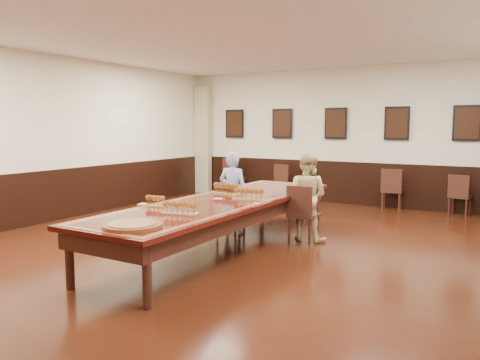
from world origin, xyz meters
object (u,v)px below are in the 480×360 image
Objects in this scene: spare_chair_b at (286,182)px; spare_chair_d at (460,195)px; spare_chair_c at (392,189)px; chair_man at (231,209)px; carved_platter at (132,225)px; person_man at (233,193)px; conference_table at (223,209)px; chair_woman at (304,213)px; spare_chair_a at (235,177)px; person_woman at (307,197)px.

spare_chair_d is (3.93, 0.05, -0.02)m from spare_chair_b.
chair_man is at bearing 58.64° from spare_chair_c.
chair_man is at bearing 101.29° from carved_platter.
person_man is 1.08m from conference_table.
spare_chair_a is at bearing -45.43° from chair_woman.
carved_platter is at bearing 78.72° from chair_woman.
chair_woman is at bearing 78.15° from carved_platter.
person_woman is (3.49, -3.52, 0.22)m from spare_chair_a.
chair_woman is 1.01× the size of spare_chair_b.
conference_table is (-0.84, -1.09, 0.15)m from chair_woman.
conference_table is at bearing 67.63° from spare_chair_d.
spare_chair_c is at bearing -121.08° from chair_man.
spare_chair_d is at bearing -135.74° from person_man.
spare_chair_a reaches higher than spare_chair_b.
spare_chair_a reaches higher than chair_woman.
spare_chair_c is at bearing -121.76° from person_man.
spare_chair_c reaches higher than spare_chair_d.
person_man is (0.73, -3.69, 0.26)m from spare_chair_b.
spare_chair_a is 0.70× the size of person_woman.
conference_table is at bearing 67.71° from spare_chair_c.
chair_woman is 1.30m from person_man.
spare_chair_c is at bearing -98.69° from person_woman.
conference_table is at bearing 55.11° from person_woman.
conference_table is (0.43, -0.99, -0.10)m from person_man.
spare_chair_c reaches higher than carved_platter.
spare_chair_a is at bearing -44.64° from person_woman.
carved_platter is at bearing 111.32° from spare_chair_b.
spare_chair_c is at bearing 10.40° from spare_chair_d.
spare_chair_a reaches higher than spare_chair_c.
person_woman reaches higher than spare_chair_b.
chair_man is at bearing 13.32° from person_woman.
spare_chair_d is (1.36, 0.06, -0.03)m from spare_chair_c.
chair_woman is 1.35× the size of carved_platter.
chair_woman is 0.92× the size of spare_chair_a.
person_woman is 1.46m from conference_table.
spare_chair_b is at bearing -83.99° from person_man.
chair_woman reaches higher than spare_chair_b.
spare_chair_c is (4.06, -0.03, -0.04)m from spare_chair_a.
spare_chair_c reaches higher than chair_man.
spare_chair_c is 0.65× the size of person_man.
chair_man is 1.28m from chair_woman.
carved_platter is at bearing 77.15° from spare_chair_d.
spare_chair_b is at bearing -60.31° from chair_woman.
spare_chair_a is at bearing 119.40° from conference_table.
person_woman reaches higher than conference_table.
chair_woman is at bearing 75.49° from spare_chair_c.
chair_man is at bearing 111.22° from spare_chair_b.
spare_chair_c is 6.88m from carved_platter.
chair_woman is at bearing 90.00° from person_woman.
chair_woman is 4.11m from spare_chair_b.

